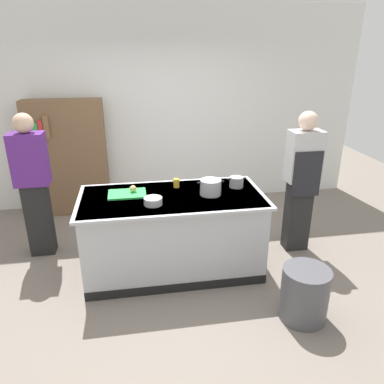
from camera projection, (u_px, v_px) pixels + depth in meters
name	position (u px, v px, depth m)	size (l,w,h in m)	color
ground_plane	(174.00, 268.00, 4.25)	(10.00, 10.00, 0.00)	slate
back_wall	(155.00, 108.00, 5.61)	(6.40, 0.12, 3.00)	white
counter_island	(173.00, 232.00, 4.07)	(1.98, 0.98, 0.90)	#B7BABF
cutting_board	(127.00, 194.00, 3.94)	(0.40, 0.28, 0.02)	green
onion	(133.00, 189.00, 3.95)	(0.07, 0.07, 0.07)	tan
stock_pot	(211.00, 187.00, 3.92)	(0.29, 0.23, 0.17)	#B7BABF
sauce_pan	(236.00, 182.00, 4.14)	(0.22, 0.16, 0.12)	#99999E
mixing_bowl	(153.00, 201.00, 3.69)	(0.19, 0.19, 0.07)	#B7BABF
juice_cup	(176.00, 183.00, 4.14)	(0.07, 0.07, 0.10)	yellow
trash_bin	(304.00, 294.00, 3.39)	(0.44, 0.44, 0.52)	#4C4C51
person_chef	(302.00, 180.00, 4.35)	(0.38, 0.25, 1.72)	#242424
person_guest	(33.00, 183.00, 4.24)	(0.38, 0.24, 1.72)	black
bookshelf	(68.00, 158.00, 5.38)	(1.10, 0.31, 1.70)	brown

